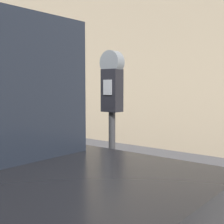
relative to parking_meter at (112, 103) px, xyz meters
The scene contains 2 objects.
sidewalk 1.53m from the parking_meter, 97.97° to the left, with size 24.00×2.80×0.10m.
parking_meter is the anchor object (origin of this frame).
Camera 1 is at (1.83, -0.89, 1.33)m, focal length 50.00 mm.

